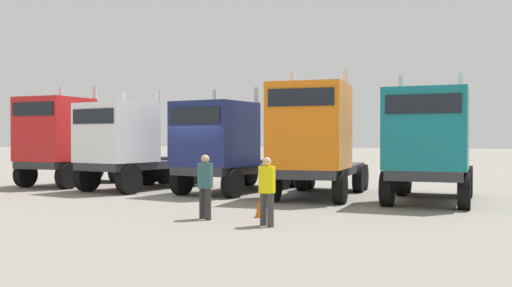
{
  "coord_description": "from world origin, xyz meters",
  "views": [
    {
      "loc": [
        10.87,
        -16.89,
        2.08
      ],
      "look_at": [
        1.27,
        2.06,
        1.87
      ],
      "focal_mm": 39.62,
      "sensor_mm": 36.0,
      "label": 1
    }
  ],
  "objects_px": {
    "traffic_cone_near": "(262,204)",
    "semi_truck_white": "(129,145)",
    "visitor_with_camera": "(205,182)",
    "visitor_in_hivis": "(267,187)",
    "semi_truck_orange": "(314,140)",
    "semi_truck_red": "(64,140)",
    "semi_truck_teal": "(428,144)",
    "semi_truck_navy": "(224,146)"
  },
  "relations": [
    {
      "from": "semi_truck_white",
      "to": "traffic_cone_near",
      "type": "bearing_deg",
      "value": 66.27
    },
    {
      "from": "semi_truck_teal",
      "to": "visitor_with_camera",
      "type": "xyz_separation_m",
      "value": [
        -4.47,
        -6.06,
        -0.94
      ]
    },
    {
      "from": "semi_truck_orange",
      "to": "visitor_with_camera",
      "type": "relative_size",
      "value": 4.01
    },
    {
      "from": "semi_truck_teal",
      "to": "traffic_cone_near",
      "type": "xyz_separation_m",
      "value": [
        -3.35,
        -5.06,
        -1.56
      ]
    },
    {
      "from": "semi_truck_white",
      "to": "traffic_cone_near",
      "type": "height_order",
      "value": "semi_truck_white"
    },
    {
      "from": "semi_truck_red",
      "to": "visitor_in_hivis",
      "type": "bearing_deg",
      "value": 60.13
    },
    {
      "from": "semi_truck_orange",
      "to": "traffic_cone_near",
      "type": "height_order",
      "value": "semi_truck_orange"
    },
    {
      "from": "semi_truck_teal",
      "to": "visitor_with_camera",
      "type": "height_order",
      "value": "semi_truck_teal"
    },
    {
      "from": "semi_truck_red",
      "to": "visitor_in_hivis",
      "type": "relative_size",
      "value": 3.65
    },
    {
      "from": "semi_truck_white",
      "to": "semi_truck_teal",
      "type": "distance_m",
      "value": 11.38
    },
    {
      "from": "semi_truck_orange",
      "to": "visitor_in_hivis",
      "type": "distance_m",
      "value": 6.26
    },
    {
      "from": "visitor_with_camera",
      "to": "semi_truck_red",
      "type": "bearing_deg",
      "value": 88.89
    },
    {
      "from": "semi_truck_red",
      "to": "visitor_with_camera",
      "type": "height_order",
      "value": "semi_truck_red"
    },
    {
      "from": "semi_truck_red",
      "to": "semi_truck_white",
      "type": "bearing_deg",
      "value": 79.87
    },
    {
      "from": "visitor_with_camera",
      "to": "traffic_cone_near",
      "type": "distance_m",
      "value": 1.62
    },
    {
      "from": "semi_truck_red",
      "to": "semi_truck_white",
      "type": "relative_size",
      "value": 1.0
    },
    {
      "from": "semi_truck_red",
      "to": "semi_truck_orange",
      "type": "bearing_deg",
      "value": 85.73
    },
    {
      "from": "semi_truck_white",
      "to": "semi_truck_navy",
      "type": "height_order",
      "value": "semi_truck_white"
    },
    {
      "from": "semi_truck_white",
      "to": "semi_truck_orange",
      "type": "xyz_separation_m",
      "value": [
        7.64,
        0.41,
        0.21
      ]
    },
    {
      "from": "semi_truck_white",
      "to": "semi_truck_orange",
      "type": "bearing_deg",
      "value": 97.81
    },
    {
      "from": "semi_truck_white",
      "to": "semi_truck_orange",
      "type": "relative_size",
      "value": 0.9
    },
    {
      "from": "semi_truck_navy",
      "to": "visitor_in_hivis",
      "type": "relative_size",
      "value": 3.79
    },
    {
      "from": "semi_truck_red",
      "to": "semi_truck_teal",
      "type": "relative_size",
      "value": 0.99
    },
    {
      "from": "semi_truck_orange",
      "to": "semi_truck_white",
      "type": "bearing_deg",
      "value": -95.18
    },
    {
      "from": "semi_truck_navy",
      "to": "visitor_with_camera",
      "type": "bearing_deg",
      "value": 28.91
    },
    {
      "from": "semi_truck_orange",
      "to": "semi_truck_teal",
      "type": "bearing_deg",
      "value": 86.48
    },
    {
      "from": "semi_truck_red",
      "to": "traffic_cone_near",
      "type": "distance_m",
      "value": 12.88
    },
    {
      "from": "semi_truck_red",
      "to": "semi_truck_white",
      "type": "distance_m",
      "value": 3.9
    },
    {
      "from": "semi_truck_red",
      "to": "semi_truck_orange",
      "type": "xyz_separation_m",
      "value": [
        11.51,
        0.03,
        0.02
      ]
    },
    {
      "from": "semi_truck_white",
      "to": "traffic_cone_near",
      "type": "xyz_separation_m",
      "value": [
        8.0,
        -4.33,
        -1.46
      ]
    },
    {
      "from": "visitor_with_camera",
      "to": "semi_truck_orange",
      "type": "bearing_deg",
      "value": 19.51
    },
    {
      "from": "semi_truck_red",
      "to": "semi_truck_navy",
      "type": "bearing_deg",
      "value": 87.43
    },
    {
      "from": "semi_truck_white",
      "to": "visitor_with_camera",
      "type": "bearing_deg",
      "value": 56.93
    },
    {
      "from": "semi_truck_navy",
      "to": "semi_truck_orange",
      "type": "xyz_separation_m",
      "value": [
        3.64,
        -0.23,
        0.23
      ]
    },
    {
      "from": "semi_truck_white",
      "to": "semi_truck_orange",
      "type": "height_order",
      "value": "semi_truck_orange"
    },
    {
      "from": "semi_truck_teal",
      "to": "semi_truck_orange",
      "type": "bearing_deg",
      "value": -90.33
    },
    {
      "from": "semi_truck_red",
      "to": "semi_truck_teal",
      "type": "height_order",
      "value": "semi_truck_red"
    },
    {
      "from": "semi_truck_white",
      "to": "semi_truck_teal",
      "type": "relative_size",
      "value": 1.0
    },
    {
      "from": "semi_truck_white",
      "to": "visitor_in_hivis",
      "type": "bearing_deg",
      "value": 61.99
    },
    {
      "from": "semi_truck_teal",
      "to": "visitor_with_camera",
      "type": "relative_size",
      "value": 3.63
    },
    {
      "from": "semi_truck_white",
      "to": "semi_truck_teal",
      "type": "height_order",
      "value": "semi_truck_teal"
    },
    {
      "from": "traffic_cone_near",
      "to": "semi_truck_white",
      "type": "bearing_deg",
      "value": 151.57
    }
  ]
}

